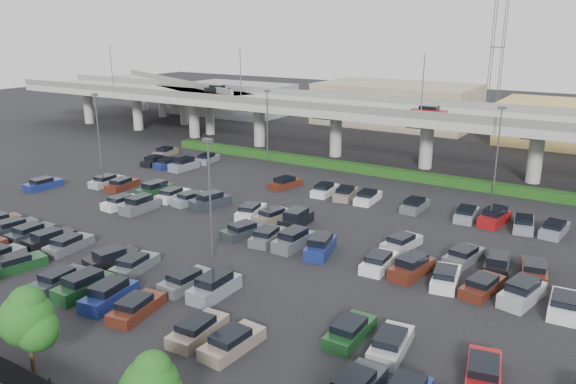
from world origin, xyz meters
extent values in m
plane|color=black|center=(0.00, 0.00, 0.00)|extent=(280.00, 280.00, 0.00)
cube|color=#989890|center=(0.00, 32.00, 7.25)|extent=(150.00, 13.00, 1.10)
cube|color=#5E5F5A|center=(0.00, 25.75, 8.30)|extent=(150.00, 0.50, 1.00)
cube|color=#5E5F5A|center=(0.00, 38.25, 8.30)|extent=(150.00, 0.50, 1.00)
cylinder|color=#989890|center=(-65.00, 32.00, 3.35)|extent=(1.80, 1.80, 6.70)
cube|color=#5E5F5A|center=(-65.00, 32.00, 6.50)|extent=(2.60, 9.75, 0.50)
cylinder|color=#989890|center=(-51.00, 32.00, 3.35)|extent=(1.80, 1.80, 6.70)
cube|color=#5E5F5A|center=(-51.00, 32.00, 6.50)|extent=(2.60, 9.75, 0.50)
cylinder|color=#989890|center=(-37.00, 32.00, 3.35)|extent=(1.80, 1.80, 6.70)
cube|color=#5E5F5A|center=(-37.00, 32.00, 6.50)|extent=(2.60, 9.75, 0.50)
cylinder|color=#989890|center=(-23.00, 32.00, 3.35)|extent=(1.80, 1.80, 6.70)
cube|color=#5E5F5A|center=(-23.00, 32.00, 6.50)|extent=(2.60, 9.75, 0.50)
cylinder|color=#989890|center=(-9.00, 32.00, 3.35)|extent=(1.80, 1.80, 6.70)
cube|color=#5E5F5A|center=(-9.00, 32.00, 6.50)|extent=(2.60, 9.75, 0.50)
cylinder|color=#989890|center=(5.00, 32.00, 3.35)|extent=(1.80, 1.80, 6.70)
cube|color=#5E5F5A|center=(5.00, 32.00, 6.50)|extent=(2.60, 9.75, 0.50)
cylinder|color=#989890|center=(19.00, 32.00, 3.35)|extent=(1.80, 1.80, 6.70)
cube|color=#5E5F5A|center=(19.00, 32.00, 6.50)|extent=(2.60, 9.75, 0.50)
cube|color=black|center=(-34.00, 35.00, 8.21)|extent=(4.40, 1.82, 0.82)
cube|color=black|center=(-34.00, 35.00, 8.84)|extent=(2.30, 1.60, 0.50)
cube|color=maroon|center=(6.00, 29.00, 8.21)|extent=(4.40, 1.82, 0.82)
cube|color=black|center=(6.00, 29.00, 8.84)|extent=(2.30, 1.60, 0.50)
cylinder|color=#535459|center=(-50.00, 25.90, 11.80)|extent=(0.14, 0.14, 8.00)
cylinder|color=#535459|center=(-22.00, 25.90, 11.80)|extent=(0.14, 0.14, 8.00)
cylinder|color=#535459|center=(6.00, 25.90, 11.80)|extent=(0.14, 0.14, 8.00)
cube|color=#989890|center=(-52.00, 43.00, 7.25)|extent=(50.93, 30.13, 1.10)
cube|color=#5E5F5A|center=(-52.00, 43.00, 8.30)|extent=(47.34, 22.43, 1.00)
cylinder|color=#989890|center=(-69.22, 51.03, 3.35)|extent=(1.60, 1.60, 6.70)
cylinder|color=#989890|center=(-58.34, 45.96, 3.35)|extent=(1.60, 1.60, 6.70)
cylinder|color=#989890|center=(-47.47, 40.89, 3.35)|extent=(1.60, 1.60, 6.70)
cylinder|color=#989890|center=(-36.59, 35.82, 3.35)|extent=(1.60, 1.60, 6.70)
cube|color=#163D12|center=(0.00, 25.00, 0.55)|extent=(66.00, 1.60, 1.10)
cylinder|color=#332316|center=(2.00, -26.39, 0.99)|extent=(0.26, 0.26, 1.97)
sphere|color=#174412|center=(2.00, -26.39, 3.39)|extent=(3.07, 3.07, 3.07)
sphere|color=#174412|center=(2.71, -26.29, 2.85)|extent=(2.41, 2.41, 2.41)
sphere|color=#174412|center=(1.40, -26.47, 3.07)|extent=(2.41, 2.41, 2.41)
sphere|color=#174412|center=(2.04, -26.27, 4.27)|extent=(2.08, 2.08, 2.08)
sphere|color=#174412|center=(12.04, -26.70, 3.89)|extent=(1.89, 1.89, 1.89)
cube|color=#163F1C|center=(-11.75, -18.50, 0.41)|extent=(2.73, 4.69, 0.82)
cube|color=black|center=(-11.75, -18.70, 1.04)|extent=(2.06, 2.59, 0.50)
cube|color=#272E33|center=(-6.25, -18.50, 0.41)|extent=(2.21, 4.55, 0.82)
cube|color=black|center=(-6.25, -18.70, 1.04)|extent=(1.80, 2.44, 0.50)
cube|color=#163F1C|center=(-3.50, -18.50, 0.53)|extent=(1.89, 4.43, 1.05)
cube|color=black|center=(-3.50, -18.50, 1.34)|extent=(1.64, 2.63, 0.65)
cube|color=navy|center=(-0.75, -18.50, 0.53)|extent=(2.44, 4.62, 1.05)
cube|color=black|center=(-0.75, -18.50, 1.34)|extent=(1.96, 2.80, 0.65)
cube|color=#532116|center=(2.00, -18.50, 0.41)|extent=(2.50, 4.64, 0.82)
cube|color=black|center=(2.00, -18.70, 1.04)|extent=(1.95, 2.53, 0.50)
cube|color=gray|center=(7.50, -18.50, 0.41)|extent=(2.06, 4.49, 0.82)
cube|color=black|center=(7.50, -18.70, 1.04)|extent=(1.73, 2.39, 0.50)
cube|color=gray|center=(10.25, -18.50, 0.41)|extent=(2.09, 4.51, 0.82)
cube|color=black|center=(10.25, -18.70, 1.04)|extent=(1.74, 2.40, 0.50)
cube|color=black|center=(18.50, -18.70, 1.04)|extent=(1.69, 2.36, 0.50)
cube|color=#272E33|center=(-20.00, -13.50, 0.41)|extent=(2.43, 4.61, 0.82)
cube|color=black|center=(-20.00, -13.70, 1.04)|extent=(1.91, 2.51, 0.50)
cube|color=#272E33|center=(-17.25, -13.50, 0.41)|extent=(1.97, 4.46, 0.82)
cube|color=black|center=(-17.25, -13.70, 1.04)|extent=(1.68, 2.35, 0.50)
cube|color=black|center=(-14.50, -13.50, 0.41)|extent=(2.07, 4.50, 0.82)
cube|color=black|center=(-14.50, -13.70, 1.04)|extent=(1.73, 2.39, 0.50)
cube|color=#57595E|center=(-11.75, -13.50, 0.41)|extent=(2.30, 4.57, 0.82)
cube|color=black|center=(-11.75, -13.70, 1.04)|extent=(1.85, 2.46, 0.50)
cube|color=black|center=(-6.25, -13.50, 0.41)|extent=(2.63, 4.67, 0.82)
cube|color=black|center=(-6.25, -13.70, 1.04)|extent=(2.01, 2.56, 0.50)
cube|color=#57595E|center=(-3.50, -13.50, 0.41)|extent=(2.50, 4.63, 0.82)
cube|color=black|center=(-3.50, -13.70, 1.04)|extent=(1.95, 2.53, 0.50)
cube|color=#57595E|center=(2.00, -13.50, 0.41)|extent=(2.01, 4.48, 0.82)
cube|color=black|center=(2.00, -13.70, 1.04)|extent=(1.70, 2.37, 0.50)
cube|color=gray|center=(4.75, -13.50, 0.53)|extent=(1.88, 4.42, 1.05)
cube|color=black|center=(4.75, -13.50, 1.34)|extent=(1.64, 2.62, 0.65)
cube|color=#163F1C|center=(15.75, -13.50, 0.41)|extent=(1.83, 4.41, 0.82)
cube|color=black|center=(15.75, -13.70, 1.04)|extent=(1.61, 2.31, 0.50)
cube|color=#A5A6AA|center=(18.50, -13.50, 0.41)|extent=(2.27, 4.57, 0.82)
cube|color=black|center=(18.50, -13.70, 1.04)|extent=(1.83, 2.45, 0.50)
cube|color=maroon|center=(24.00, -13.50, 0.41)|extent=(2.65, 4.67, 0.82)
cube|color=black|center=(24.00, -13.70, 1.04)|extent=(2.02, 2.57, 0.50)
cube|color=navy|center=(-31.00, -2.50, 0.41)|extent=(2.07, 4.50, 0.82)
cube|color=black|center=(-31.00, -2.70, 1.04)|extent=(1.73, 2.39, 0.50)
cube|color=white|center=(-17.25, -2.50, 0.41)|extent=(2.00, 4.47, 0.82)
cube|color=black|center=(-17.25, -2.70, 1.04)|extent=(1.70, 2.36, 0.50)
cube|color=#57595E|center=(-14.50, -2.50, 0.53)|extent=(1.86, 4.42, 1.05)
cube|color=black|center=(-14.50, -2.50, 1.34)|extent=(1.63, 2.62, 0.65)
cube|color=#272E33|center=(-0.75, -2.50, 0.41)|extent=(2.80, 4.70, 0.82)
cube|color=black|center=(-0.75, -2.69, 1.04)|extent=(2.10, 2.61, 0.50)
cube|color=#57595E|center=(2.00, -2.50, 0.41)|extent=(2.38, 4.60, 0.82)
cube|color=black|center=(2.00, -2.70, 1.04)|extent=(1.89, 2.49, 0.50)
cube|color=#57595E|center=(4.75, -2.50, 0.53)|extent=(2.01, 4.48, 1.05)
cube|color=black|center=(4.75, -2.50, 1.34)|extent=(1.71, 2.67, 0.65)
cube|color=navy|center=(7.50, -2.50, 0.53)|extent=(2.78, 4.70, 1.05)
cube|color=black|center=(7.50, -2.50, 1.34)|extent=(2.15, 2.90, 0.65)
cube|color=white|center=(13.00, -2.50, 0.41)|extent=(1.94, 4.45, 0.82)
cube|color=black|center=(13.00, -2.70, 1.04)|extent=(1.67, 2.34, 0.50)
cube|color=#532116|center=(15.75, -2.50, 0.53)|extent=(2.56, 4.65, 1.05)
cube|color=black|center=(15.75, -2.50, 1.34)|extent=(2.03, 2.84, 0.65)
cube|color=white|center=(18.50, -2.50, 0.41)|extent=(2.53, 4.64, 0.82)
cube|color=black|center=(18.50, -2.70, 1.04)|extent=(1.96, 2.53, 0.50)
cube|color=#532116|center=(21.25, -2.50, 0.41)|extent=(2.56, 4.65, 0.82)
cube|color=black|center=(21.25, -2.70, 1.04)|extent=(1.98, 2.54, 0.50)
cube|color=#A5A6AA|center=(24.00, -2.50, 0.53)|extent=(2.74, 4.69, 1.05)
cube|color=black|center=(24.00, -2.50, 1.34)|extent=(2.13, 2.89, 0.65)
cube|color=white|center=(26.75, -2.50, 0.41)|extent=(2.06, 4.49, 0.82)
cube|color=black|center=(26.75, -2.70, 1.04)|extent=(1.73, 2.38, 0.50)
cube|color=#A5A6AA|center=(-25.50, 2.50, 0.41)|extent=(1.89, 4.43, 0.82)
cube|color=black|center=(-25.50, 2.30, 1.04)|extent=(1.64, 2.32, 0.50)
cube|color=#532116|center=(-22.75, 2.50, 0.41)|extent=(2.42, 4.61, 0.82)
cube|color=black|center=(-22.75, 2.30, 1.04)|extent=(1.91, 2.50, 0.50)
cube|color=#163F1C|center=(-17.25, 2.50, 0.53)|extent=(2.05, 4.49, 1.05)
cube|color=black|center=(-17.25, 2.50, 1.34)|extent=(1.74, 2.68, 0.65)
cube|color=white|center=(-14.50, 2.50, 0.41)|extent=(2.18, 4.54, 0.82)
cube|color=black|center=(-14.50, 2.30, 1.04)|extent=(1.79, 2.43, 0.50)
cube|color=gray|center=(-11.75, 2.50, 0.41)|extent=(2.49, 4.63, 0.82)
cube|color=black|center=(-11.75, 2.30, 1.04)|extent=(1.94, 2.52, 0.50)
cube|color=#272E33|center=(-9.00, 2.50, 0.53)|extent=(2.78, 4.70, 1.05)
cube|color=black|center=(-9.00, 2.50, 1.34)|extent=(2.15, 2.90, 0.65)
cube|color=white|center=(-3.50, 2.50, 0.41)|extent=(2.73, 4.69, 0.82)
cube|color=black|center=(-3.50, 2.30, 1.04)|extent=(2.06, 2.59, 0.50)
cube|color=gray|center=(-0.75, 2.50, 0.41)|extent=(2.50, 4.63, 0.82)
cube|color=black|center=(-0.75, 2.30, 1.04)|extent=(1.95, 2.53, 0.50)
cube|color=black|center=(2.00, 2.50, 0.53)|extent=(2.10, 4.51, 1.05)
cube|color=black|center=(2.00, 2.50, 1.34)|extent=(1.76, 2.70, 0.65)
cube|color=#A5A6AA|center=(13.00, 2.50, 0.41)|extent=(2.55, 4.65, 0.82)
cube|color=black|center=(13.00, 2.30, 1.04)|extent=(1.98, 2.54, 0.50)
cube|color=#57595E|center=(18.50, 2.50, 0.41)|extent=(2.60, 4.66, 0.82)
cube|color=black|center=(18.50, 2.30, 1.04)|extent=(2.00, 2.56, 0.50)
cube|color=black|center=(21.25, 2.50, 0.41)|extent=(2.31, 4.58, 0.82)
cube|color=black|center=(21.25, 2.30, 1.04)|extent=(1.85, 2.47, 0.50)
cube|color=#532116|center=(24.00, 2.50, 0.41)|extent=(2.59, 4.66, 0.82)
cube|color=black|center=(24.00, 2.30, 1.04)|extent=(1.99, 2.55, 0.50)
cube|color=black|center=(-28.25, 13.50, 0.41)|extent=(2.29, 4.57, 0.82)
cube|color=black|center=(-28.25, 13.30, 1.04)|extent=(1.85, 2.46, 0.50)
cube|color=navy|center=(-25.50, 13.50, 0.41)|extent=(2.41, 4.61, 0.82)
cube|color=black|center=(-25.50, 13.30, 1.04)|extent=(1.91, 2.50, 0.50)
cube|color=gray|center=(-22.75, 13.50, 0.53)|extent=(1.95, 4.45, 1.05)
cube|color=black|center=(-22.75, 13.50, 1.34)|extent=(1.68, 2.65, 0.65)
cube|color=#532116|center=(-6.25, 13.50, 0.41)|extent=(2.73, 4.69, 0.82)
cube|color=black|center=(-6.25, 13.30, 1.04)|extent=(2.06, 2.59, 0.50)
cube|color=white|center=(-0.75, 13.50, 0.41)|extent=(2.16, 4.53, 0.82)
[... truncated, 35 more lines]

